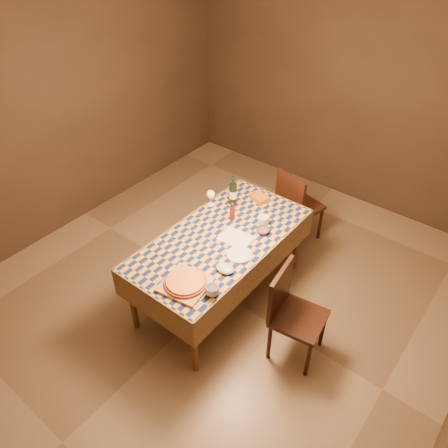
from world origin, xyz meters
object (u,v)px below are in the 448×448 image
(pizza, at_px, (185,282))
(dining_table, at_px, (221,244))
(chair_far, at_px, (296,203))
(chair_right, at_px, (291,309))
(cutting_board, at_px, (186,284))
(wine_bottle, at_px, (233,193))
(bowl, at_px, (263,231))
(white_plate, at_px, (239,254))

(pizza, bearing_deg, dining_table, 103.28)
(chair_far, bearing_deg, chair_right, -60.51)
(cutting_board, bearing_deg, wine_bottle, 108.96)
(pizza, height_order, bowl, pizza)
(chair_far, bearing_deg, pizza, -88.55)
(bowl, bearing_deg, wine_bottle, 158.47)
(bowl, relative_size, wine_bottle, 0.39)
(wine_bottle, xyz_separation_m, chair_right, (1.12, -0.65, -0.37))
(cutting_board, xyz_separation_m, wine_bottle, (-0.40, 1.16, 0.11))
(white_plate, bearing_deg, pizza, -102.45)
(pizza, distance_m, bowl, 0.97)
(cutting_board, bearing_deg, white_plate, 77.55)
(cutting_board, height_order, wine_bottle, wine_bottle)
(cutting_board, height_order, white_plate, cutting_board)
(dining_table, xyz_separation_m, white_plate, (0.28, -0.09, 0.08))
(dining_table, bearing_deg, pizza, -76.72)
(bowl, distance_m, white_plate, 0.39)
(cutting_board, bearing_deg, bowl, 83.40)
(cutting_board, relative_size, wine_bottle, 1.13)
(wine_bottle, height_order, chair_right, wine_bottle)
(cutting_board, xyz_separation_m, pizza, (0.00, 0.00, 0.03))
(cutting_board, relative_size, bowl, 2.92)
(cutting_board, height_order, pizza, pizza)
(pizza, relative_size, chair_far, 0.47)
(cutting_board, bearing_deg, chair_right, 35.54)
(dining_table, xyz_separation_m, cutting_board, (0.15, -0.66, 0.09))
(bowl, relative_size, chair_far, 0.14)
(bowl, distance_m, chair_right, 0.80)
(pizza, relative_size, wine_bottle, 1.34)
(dining_table, xyz_separation_m, wine_bottle, (-0.24, 0.51, 0.20))
(dining_table, bearing_deg, chair_right, -9.03)
(pizza, distance_m, chair_far, 1.90)
(chair_right, bearing_deg, white_plate, 174.88)
(dining_table, xyz_separation_m, chair_far, (0.11, 1.22, -0.17))
(cutting_board, relative_size, chair_right, 0.40)
(dining_table, relative_size, chair_far, 1.98)
(cutting_board, xyz_separation_m, white_plate, (0.13, 0.57, -0.01))
(cutting_board, distance_m, pizza, 0.03)
(bowl, height_order, white_plate, bowl)
(pizza, xyz_separation_m, bowl, (0.11, 0.96, -0.02))
(dining_table, xyz_separation_m, chair_right, (0.88, -0.14, -0.17))
(dining_table, height_order, bowl, bowl)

